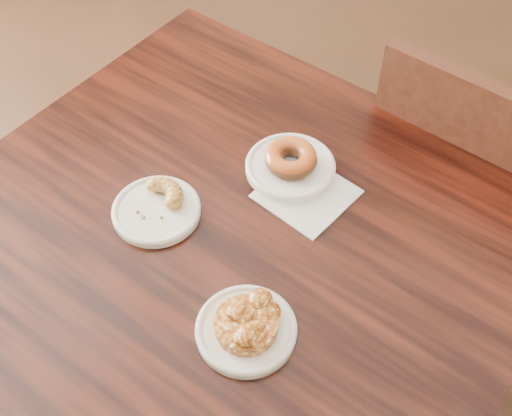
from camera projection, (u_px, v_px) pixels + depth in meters
The scene contains 10 objects.
floor at pixel (296, 355), 1.78m from camera, with size 5.00×5.00×0.00m, color black.
cafe_table at pixel (226, 348), 1.38m from camera, with size 1.00×1.00×0.75m, color black.
chair_far at pixel (470, 191), 1.57m from camera, with size 0.44×0.44×0.90m, color black, non-canonical shape.
napkin at pixel (306, 194), 1.16m from camera, with size 0.15×0.15×0.00m, color silver.
plate_donut at pixel (290, 167), 1.19m from camera, with size 0.17×0.17×0.01m, color white.
plate_cruller at pixel (156, 211), 1.13m from camera, with size 0.16×0.16×0.01m, color white.
plate_fritter at pixel (246, 330), 0.98m from camera, with size 0.16×0.16×0.01m, color silver.
glazed_donut at pixel (291, 158), 1.17m from camera, with size 0.10×0.10×0.03m, color #9B4216.
apple_fritter at pixel (246, 323), 0.96m from camera, with size 0.13×0.13×0.03m, color #4F1E08, non-canonical shape.
cruller_fragment at pixel (155, 204), 1.12m from camera, with size 0.10×0.10×0.03m, color brown, non-canonical shape.
Camera 1 is at (0.26, -0.78, 1.63)m, focal length 45.00 mm.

